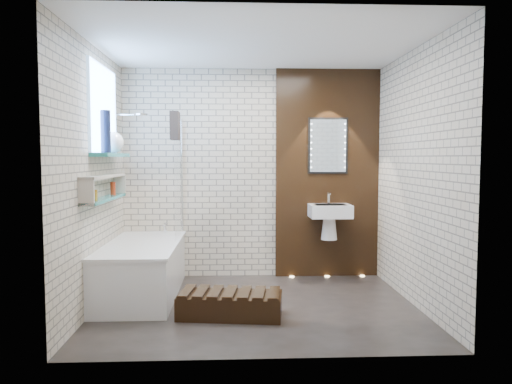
{
  "coord_description": "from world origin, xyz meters",
  "views": [
    {
      "loc": [
        -0.23,
        -4.87,
        1.5
      ],
      "look_at": [
        0.0,
        0.15,
        1.15
      ],
      "focal_mm": 34.51,
      "sensor_mm": 36.0,
      "label": 1
    }
  ],
  "objects_px": {
    "bathtub": "(142,269)",
    "walnut_step": "(230,305)",
    "led_mirror": "(328,146)",
    "bath_screen": "(179,177)",
    "washbasin": "(330,216)"
  },
  "relations": [
    {
      "from": "bathtub",
      "to": "walnut_step",
      "type": "height_order",
      "value": "bathtub"
    },
    {
      "from": "bathtub",
      "to": "led_mirror",
      "type": "bearing_deg",
      "value": 19.78
    },
    {
      "from": "bathtub",
      "to": "walnut_step",
      "type": "bearing_deg",
      "value": -38.03
    },
    {
      "from": "led_mirror",
      "to": "walnut_step",
      "type": "xyz_separation_m",
      "value": [
        -1.22,
        -1.53,
        -1.54
      ]
    },
    {
      "from": "bathtub",
      "to": "walnut_step",
      "type": "relative_size",
      "value": 1.8
    },
    {
      "from": "bath_screen",
      "to": "walnut_step",
      "type": "distance_m",
      "value": 1.78
    },
    {
      "from": "washbasin",
      "to": "led_mirror",
      "type": "relative_size",
      "value": 0.83
    },
    {
      "from": "bath_screen",
      "to": "led_mirror",
      "type": "relative_size",
      "value": 2.0
    },
    {
      "from": "led_mirror",
      "to": "walnut_step",
      "type": "bearing_deg",
      "value": -128.43
    },
    {
      "from": "bath_screen",
      "to": "led_mirror",
      "type": "height_order",
      "value": "led_mirror"
    },
    {
      "from": "led_mirror",
      "to": "washbasin",
      "type": "bearing_deg",
      "value": -90.0
    },
    {
      "from": "bath_screen",
      "to": "bathtub",
      "type": "bearing_deg",
      "value": -128.9
    },
    {
      "from": "bathtub",
      "to": "bath_screen",
      "type": "relative_size",
      "value": 1.24
    },
    {
      "from": "led_mirror",
      "to": "walnut_step",
      "type": "height_order",
      "value": "led_mirror"
    },
    {
      "from": "bathtub",
      "to": "washbasin",
      "type": "bearing_deg",
      "value": 16.01
    }
  ]
}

